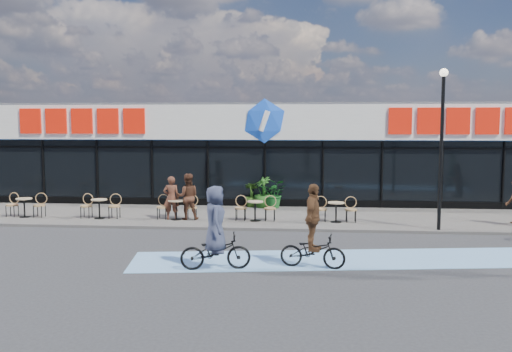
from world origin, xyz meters
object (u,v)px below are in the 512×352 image
Objects in this scene: potted_plant_left at (263,192)px; potted_plant_mid at (252,195)px; potted_plant_right at (274,194)px; patron_left at (171,198)px; patron_right at (188,197)px; lamp_post at (442,135)px; cyclist_a at (313,236)px.

potted_plant_left reaches higher than potted_plant_mid.
potted_plant_right is 0.75× the size of patron_left.
potted_plant_left is 0.77× the size of patron_right.
potted_plant_left is at bearing -146.64° from patron_left.
potted_plant_right is (0.50, -0.06, -0.05)m from potted_plant_left.
lamp_post is 7.65m from potted_plant_right.
potted_plant_left is at bearing 146.10° from lamp_post.
potted_plant_left is 0.61× the size of cyclist_a.
potted_plant_right is 0.56× the size of cyclist_a.
potted_plant_mid is 4.28m from patron_left.
patron_left is at bearing -140.18° from potted_plant_right.
cyclist_a is at bearing -77.81° from potted_plant_left.
potted_plant_mid is 0.64× the size of patron_left.
potted_plant_mid is at bearing 104.84° from cyclist_a.
potted_plant_right is (0.99, -0.22, 0.09)m from potted_plant_mid.
lamp_post is at bearing -35.71° from potted_plant_right.
potted_plant_left is at bearing 102.19° from cyclist_a.
potted_plant_left is 1.08× the size of potted_plant_right.
lamp_post is 4.08× the size of potted_plant_left.
cyclist_a is at bearing 115.68° from patron_right.
patron_right reaches higher than potted_plant_left.
lamp_post reaches higher than potted_plant_left.
lamp_post is 2.48× the size of cyclist_a.
patron_left is at bearing -129.40° from potted_plant_mid.
potted_plant_right is 0.71× the size of patron_right.
lamp_post is 9.31m from patron_right.
potted_plant_right is 4.82m from patron_left.
lamp_post is at bearing 161.27° from patron_right.
cyclist_a reaches higher than potted_plant_right.
cyclist_a is at bearing -131.61° from lamp_post.
potted_plant_mid is 1.02m from potted_plant_right.
lamp_post is 7.01m from cyclist_a.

